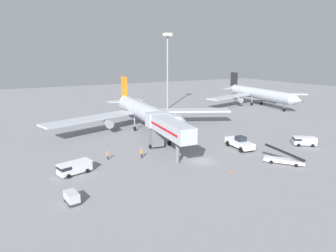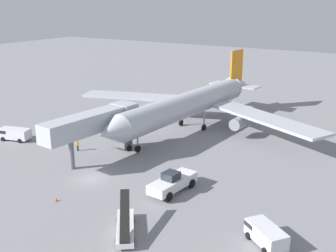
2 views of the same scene
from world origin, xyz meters
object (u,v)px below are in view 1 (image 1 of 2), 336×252
(belt_loader_truck, at_px, (284,160))
(jet_bridge, at_px, (166,128))
(baggage_cart_mid_center, at_px, (72,197))
(service_van_near_right, at_px, (304,141))
(airplane_background, at_px, (258,94))
(service_van_far_center, at_px, (74,167))
(apron_light_mast, at_px, (168,57))
(safety_cone_alpha, at_px, (231,172))
(ground_crew_worker_foreground, at_px, (141,153))
(pushback_tug, at_px, (240,143))
(ground_crew_worker_midground, at_px, (108,155))
(airplane_at_gate, at_px, (144,112))

(belt_loader_truck, bearing_deg, jet_bridge, 137.73)
(jet_bridge, height_order, baggage_cart_mid_center, jet_bridge)
(service_van_near_right, height_order, airplane_background, airplane_background)
(service_van_far_center, relative_size, apron_light_mast, 0.21)
(service_van_far_center, height_order, safety_cone_alpha, service_van_far_center)
(baggage_cart_mid_center, bearing_deg, service_van_near_right, 2.59)
(baggage_cart_mid_center, bearing_deg, jet_bridge, 28.71)
(apron_light_mast, bearing_deg, service_van_far_center, -132.89)
(ground_crew_worker_foreground, height_order, safety_cone_alpha, ground_crew_worker_foreground)
(pushback_tug, height_order, baggage_cart_mid_center, pushback_tug)
(service_van_far_center, bearing_deg, service_van_near_right, -9.47)
(jet_bridge, height_order, service_van_near_right, jet_bridge)
(pushback_tug, relative_size, baggage_cart_mid_center, 2.71)
(pushback_tug, xyz_separation_m, baggage_cart_mid_center, (-34.39, -7.02, -0.38))
(belt_loader_truck, xyz_separation_m, baggage_cart_mid_center, (-35.14, 3.36, 0.06))
(jet_bridge, bearing_deg, ground_crew_worker_midground, 164.21)
(service_van_far_center, xyz_separation_m, ground_crew_worker_foreground, (12.47, 1.70, -0.17))
(ground_crew_worker_foreground, bearing_deg, airplane_background, 27.99)
(pushback_tug, bearing_deg, airplane_background, 41.09)
(service_van_near_right, distance_m, baggage_cart_mid_center, 47.65)
(jet_bridge, distance_m, airplane_background, 67.53)
(ground_crew_worker_foreground, xyz_separation_m, airplane_background, (63.04, 33.51, 3.49))
(jet_bridge, relative_size, safety_cone_alpha, 32.34)
(ground_crew_worker_midground, bearing_deg, jet_bridge, -15.79)
(pushback_tug, distance_m, baggage_cart_mid_center, 35.11)
(jet_bridge, bearing_deg, pushback_tug, -14.12)
(safety_cone_alpha, height_order, airplane_background, airplane_background)
(service_van_near_right, distance_m, apron_light_mast, 55.93)
(pushback_tug, distance_m, safety_cone_alpha, 13.70)
(jet_bridge, distance_m, baggage_cart_mid_center, 22.81)
(airplane_at_gate, distance_m, service_van_far_center, 30.32)
(jet_bridge, xyz_separation_m, ground_crew_worker_foreground, (-4.81, 0.66, -4.36))
(pushback_tug, height_order, apron_light_mast, apron_light_mast)
(ground_crew_worker_foreground, bearing_deg, pushback_tug, -12.62)
(airplane_background, bearing_deg, service_van_far_center, -155.00)
(baggage_cart_mid_center, relative_size, apron_light_mast, 0.10)
(pushback_tug, relative_size, belt_loader_truck, 1.13)
(service_van_far_center, bearing_deg, airplane_background, 25.00)
(safety_cone_alpha, bearing_deg, pushback_tug, 42.27)
(baggage_cart_mid_center, distance_m, apron_light_mast, 73.28)
(pushback_tug, height_order, service_van_near_right, pushback_tug)
(pushback_tug, xyz_separation_m, airplane_background, (43.45, 37.90, 3.23))
(jet_bridge, relative_size, airplane_background, 0.38)
(ground_crew_worker_foreground, relative_size, ground_crew_worker_midground, 1.11)
(jet_bridge, distance_m, apron_light_mast, 52.80)
(airplane_at_gate, relative_size, pushback_tug, 6.82)
(jet_bridge, height_order, safety_cone_alpha, jet_bridge)
(service_van_far_center, bearing_deg, jet_bridge, 3.45)
(airplane_at_gate, height_order, airplane_background, airplane_at_gate)
(service_van_near_right, bearing_deg, airplane_at_gate, 129.61)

